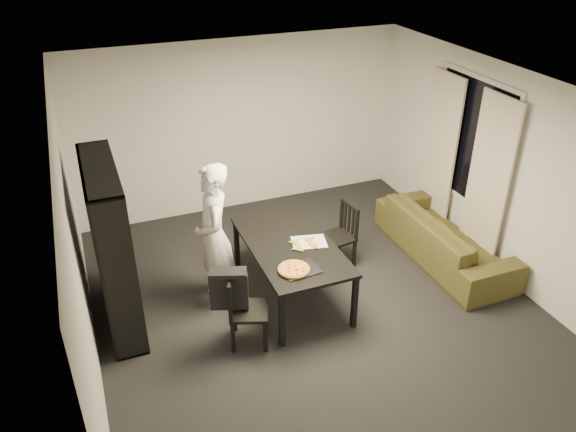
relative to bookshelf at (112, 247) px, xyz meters
name	(u,v)px	position (x,y,z in m)	size (l,w,h in m)	color
room	(316,208)	(2.16, -0.60, 0.35)	(5.01, 5.51, 2.61)	black
window_pane	(472,141)	(4.64, 0.00, 0.55)	(0.02, 1.40, 1.60)	black
window_frame	(471,141)	(4.64, 0.00, 0.55)	(0.03, 1.52, 1.72)	white
curtain_left	(488,182)	(4.56, -0.52, 0.20)	(0.03, 0.70, 2.25)	beige
curtain_right	(439,152)	(4.56, 0.52, 0.20)	(0.03, 0.70, 2.25)	beige
bookshelf	(112,247)	(0.00, 0.00, 0.00)	(0.35, 1.50, 1.90)	black
dining_table	(291,249)	(1.97, -0.33, -0.29)	(0.96, 1.73, 0.72)	black
chair_left	(241,305)	(1.16, -0.92, -0.46)	(0.52, 0.52, 0.87)	black
chair_right	(342,231)	(2.85, 0.08, -0.46)	(0.45, 0.45, 0.86)	black
draped_jacket	(229,288)	(1.05, -0.88, -0.23)	(0.42, 0.29, 0.48)	black
person	(214,236)	(1.11, -0.09, -0.06)	(0.65, 0.42, 1.78)	white
baking_tray	(300,269)	(1.87, -0.85, -0.22)	(0.40, 0.32, 0.01)	black
pepperoni_pizza	(294,269)	(1.79, -0.85, -0.20)	(0.35, 0.35, 0.03)	olive
kitchen_towel	(309,242)	(2.18, -0.37, -0.22)	(0.40, 0.30, 0.01)	white
pizza_slices	(304,244)	(2.10, -0.40, -0.21)	(0.37, 0.31, 0.01)	gold
sofa	(445,237)	(4.18, -0.33, -0.63)	(2.20, 0.86, 0.64)	#403A19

